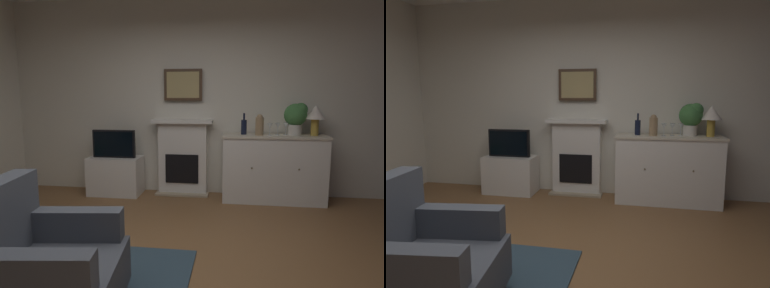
{
  "view_description": "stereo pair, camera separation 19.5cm",
  "coord_description": "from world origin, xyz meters",
  "views": [
    {
      "loc": [
        0.53,
        -2.24,
        1.43
      ],
      "look_at": [
        0.15,
        0.62,
        1.0
      ],
      "focal_mm": 29.97,
      "sensor_mm": 36.0,
      "label": 1
    },
    {
      "loc": [
        0.72,
        -2.21,
        1.43
      ],
      "look_at": [
        0.15,
        0.62,
        1.0
      ],
      "focal_mm": 29.97,
      "sensor_mm": 36.0,
      "label": 2
    }
  ],
  "objects": [
    {
      "name": "wall_rear",
      "position": [
        0.0,
        2.45,
        1.41
      ],
      "size": [
        5.74,
        0.06,
        2.82
      ],
      "primitive_type": "cube",
      "color": "silver",
      "rests_on": "ground_plane"
    },
    {
      "name": "fireplace_unit",
      "position": [
        -0.22,
        2.32,
        0.55
      ],
      "size": [
        0.87,
        0.3,
        1.1
      ],
      "color": "white",
      "rests_on": "ground_plane"
    },
    {
      "name": "framed_picture",
      "position": [
        -0.22,
        2.36,
        1.59
      ],
      "size": [
        0.55,
        0.04,
        0.45
      ],
      "color": "#473323"
    },
    {
      "name": "sideboard_cabinet",
      "position": [
        1.06,
        2.14,
        0.46
      ],
      "size": [
        1.39,
        0.49,
        0.92
      ],
      "color": "white",
      "rests_on": "ground_plane"
    },
    {
      "name": "table_lamp",
      "position": [
        1.57,
        2.14,
        1.19
      ],
      "size": [
        0.26,
        0.26,
        0.4
      ],
      "color": "#B79338",
      "rests_on": "sideboard_cabinet"
    },
    {
      "name": "wine_bottle",
      "position": [
        0.65,
        2.16,
        1.02
      ],
      "size": [
        0.08,
        0.08,
        0.29
      ],
      "color": "black",
      "rests_on": "sideboard_cabinet"
    },
    {
      "name": "wine_glass_left",
      "position": [
        0.99,
        2.08,
        1.04
      ],
      "size": [
        0.07,
        0.07,
        0.16
      ],
      "color": "silver",
      "rests_on": "sideboard_cabinet"
    },
    {
      "name": "wine_glass_center",
      "position": [
        1.1,
        2.14,
        1.04
      ],
      "size": [
        0.07,
        0.07,
        0.16
      ],
      "color": "silver",
      "rests_on": "sideboard_cabinet"
    },
    {
      "name": "wine_glass_right",
      "position": [
        1.21,
        2.17,
        1.04
      ],
      "size": [
        0.07,
        0.07,
        0.16
      ],
      "color": "silver",
      "rests_on": "sideboard_cabinet"
    },
    {
      "name": "vase_decorative",
      "position": [
        0.85,
        2.09,
        1.05
      ],
      "size": [
        0.11,
        0.11,
        0.28
      ],
      "color": "#9E7F5B",
      "rests_on": "sideboard_cabinet"
    },
    {
      "name": "tv_cabinet",
      "position": [
        -1.2,
        2.16,
        0.28
      ],
      "size": [
        0.75,
        0.42,
        0.55
      ],
      "color": "white",
      "rests_on": "ground_plane"
    },
    {
      "name": "tv_set",
      "position": [
        -1.2,
        2.13,
        0.75
      ],
      "size": [
        0.62,
        0.07,
        0.4
      ],
      "color": "black",
      "rests_on": "tv_cabinet"
    },
    {
      "name": "potted_plant_small",
      "position": [
        1.34,
        2.19,
        1.17
      ],
      "size": [
        0.3,
        0.3,
        0.43
      ],
      "color": "beige",
      "rests_on": "sideboard_cabinet"
    },
    {
      "name": "armchair",
      "position": [
        -0.63,
        -0.54,
        0.38
      ],
      "size": [
        0.9,
        0.87,
        0.92
      ],
      "color": "#474C56",
      "rests_on": "ground_plane"
    }
  ]
}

